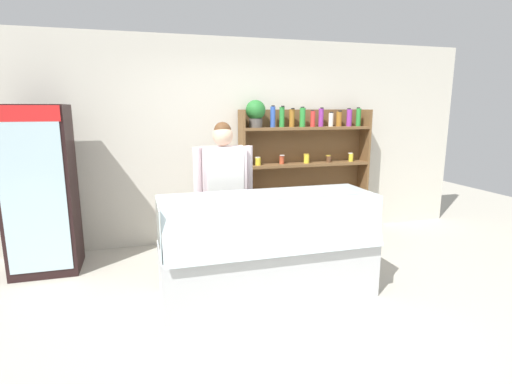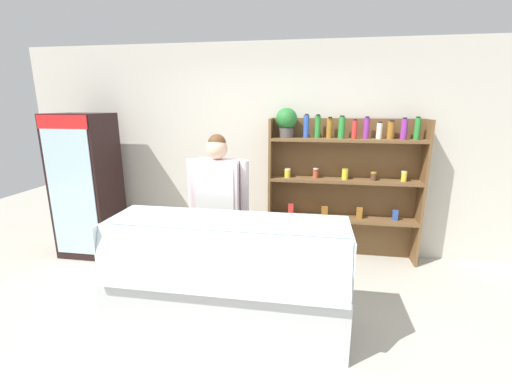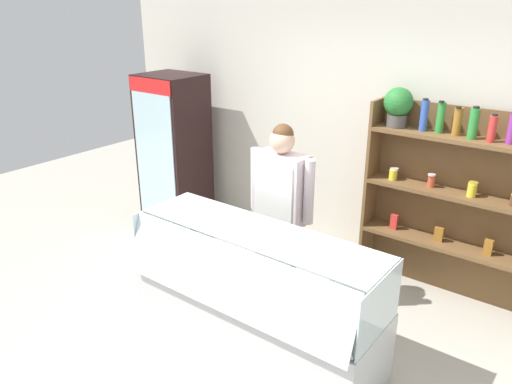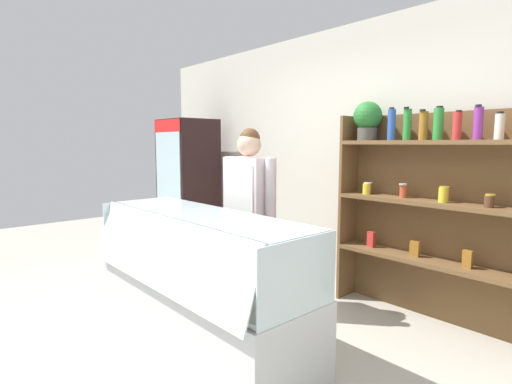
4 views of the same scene
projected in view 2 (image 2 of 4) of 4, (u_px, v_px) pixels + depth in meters
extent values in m
plane|color=#B7B2A3|center=(247.00, 336.00, 2.97)|extent=(12.00, 12.00, 0.00)
cube|color=beige|center=(275.00, 151.00, 4.51)|extent=(6.80, 0.10, 2.70)
cube|color=black|center=(87.00, 186.00, 4.45)|extent=(0.69, 0.60, 1.84)
cube|color=silver|center=(71.00, 191.00, 4.16)|extent=(0.61, 0.01, 1.64)
cube|color=red|center=(61.00, 122.00, 3.95)|extent=(0.65, 0.01, 0.16)
cylinder|color=silver|center=(68.00, 232.00, 4.39)|extent=(0.06, 0.06, 0.20)
cylinder|color=#9E6623|center=(81.00, 233.00, 4.36)|extent=(0.06, 0.06, 0.22)
cylinder|color=red|center=(94.00, 233.00, 4.33)|extent=(0.06, 0.06, 0.22)
cylinder|color=#2D8C38|center=(62.00, 196.00, 4.28)|extent=(0.06, 0.06, 0.20)
cylinder|color=#9E6623|center=(76.00, 197.00, 4.24)|extent=(0.06, 0.06, 0.20)
cylinder|color=#2D8C38|center=(90.00, 199.00, 4.22)|extent=(0.05, 0.05, 0.17)
cylinder|color=#3356B2|center=(57.00, 158.00, 4.15)|extent=(0.07, 0.07, 0.21)
cylinder|color=#9E6623|center=(71.00, 158.00, 4.12)|extent=(0.05, 0.05, 0.22)
cylinder|color=orange|center=(85.00, 159.00, 4.09)|extent=(0.06, 0.06, 0.21)
cube|color=brown|center=(342.00, 189.00, 4.40)|extent=(1.86, 0.02, 1.78)
cube|color=brown|center=(270.00, 189.00, 4.41)|extent=(0.03, 0.28, 1.78)
cube|color=brown|center=(421.00, 195.00, 4.12)|extent=(0.03, 0.28, 1.78)
cube|color=brown|center=(341.00, 219.00, 4.35)|extent=(1.80, 0.28, 0.04)
cube|color=brown|center=(344.00, 180.00, 4.23)|extent=(1.80, 0.28, 0.04)
cube|color=brown|center=(347.00, 140.00, 4.10)|extent=(1.80, 0.28, 0.04)
cylinder|color=#4C4742|center=(286.00, 133.00, 4.20)|extent=(0.18, 0.18, 0.12)
sphere|color=#27712D|center=(287.00, 119.00, 4.16)|extent=(0.26, 0.26, 0.26)
cylinder|color=#3356B2|center=(306.00, 127.00, 4.15)|extent=(0.07, 0.07, 0.27)
cylinder|color=black|center=(307.00, 114.00, 4.11)|extent=(0.04, 0.04, 0.02)
cylinder|color=#2D8C38|center=(318.00, 127.00, 4.15)|extent=(0.07, 0.07, 0.27)
cylinder|color=black|center=(318.00, 115.00, 4.09)|extent=(0.04, 0.04, 0.02)
cylinder|color=#9E6623|center=(330.00, 128.00, 4.13)|extent=(0.07, 0.07, 0.24)
cylinder|color=black|center=(330.00, 118.00, 4.07)|extent=(0.05, 0.05, 0.02)
cylinder|color=#2D8C38|center=(342.00, 128.00, 4.07)|extent=(0.08, 0.08, 0.25)
cylinder|color=black|center=(342.00, 116.00, 4.04)|extent=(0.05, 0.05, 0.02)
cylinder|color=red|center=(354.00, 130.00, 4.04)|extent=(0.07, 0.07, 0.21)
cylinder|color=black|center=(355.00, 120.00, 4.03)|extent=(0.04, 0.04, 0.02)
cylinder|color=purple|center=(366.00, 128.00, 4.05)|extent=(0.07, 0.07, 0.24)
cylinder|color=black|center=(367.00, 117.00, 4.00)|extent=(0.04, 0.04, 0.02)
cylinder|color=silver|center=(379.00, 131.00, 4.02)|extent=(0.07, 0.07, 0.18)
cylinder|color=black|center=(380.00, 122.00, 3.99)|extent=(0.04, 0.04, 0.02)
cylinder|color=#9E6623|center=(391.00, 130.00, 4.01)|extent=(0.08, 0.08, 0.20)
cylinder|color=black|center=(392.00, 121.00, 3.96)|extent=(0.05, 0.05, 0.02)
cylinder|color=purple|center=(404.00, 129.00, 3.95)|extent=(0.07, 0.07, 0.23)
cylinder|color=black|center=(405.00, 118.00, 3.93)|extent=(0.05, 0.05, 0.02)
cylinder|color=#2D8C38|center=(417.00, 129.00, 3.93)|extent=(0.07, 0.07, 0.25)
cylinder|color=black|center=(418.00, 117.00, 3.91)|extent=(0.04, 0.04, 0.02)
cylinder|color=yellow|center=(287.00, 174.00, 4.31)|extent=(0.08, 0.08, 0.10)
cylinder|color=silver|center=(288.00, 169.00, 4.31)|extent=(0.08, 0.08, 0.01)
cylinder|color=#BF4C2D|center=(316.00, 173.00, 4.28)|extent=(0.07, 0.07, 0.11)
cylinder|color=silver|center=(316.00, 169.00, 4.25)|extent=(0.07, 0.07, 0.01)
cylinder|color=yellow|center=(345.00, 175.00, 4.19)|extent=(0.08, 0.08, 0.12)
cylinder|color=gold|center=(345.00, 169.00, 4.19)|extent=(0.08, 0.08, 0.01)
cylinder|color=brown|center=(374.00, 177.00, 4.14)|extent=(0.07, 0.07, 0.09)
cylinder|color=gold|center=(374.00, 173.00, 4.14)|extent=(0.07, 0.07, 0.01)
cylinder|color=yellow|center=(404.00, 177.00, 4.08)|extent=(0.07, 0.07, 0.11)
cylinder|color=silver|center=(404.00, 172.00, 4.08)|extent=(0.07, 0.07, 0.01)
cube|color=red|center=(291.00, 209.00, 4.43)|extent=(0.07, 0.04, 0.14)
cube|color=#9E6623|center=(325.00, 211.00, 4.37)|extent=(0.08, 0.04, 0.13)
cube|color=#9E6623|center=(359.00, 213.00, 4.30)|extent=(0.07, 0.04, 0.14)
cube|color=#3356B2|center=(395.00, 215.00, 4.23)|extent=(0.06, 0.04, 0.13)
cube|color=silver|center=(228.00, 299.00, 3.02)|extent=(2.04, 0.68, 0.55)
cube|color=white|center=(227.00, 269.00, 2.95)|extent=(1.98, 0.62, 0.03)
cube|color=silver|center=(216.00, 264.00, 2.59)|extent=(2.00, 0.16, 0.47)
cube|color=silver|center=(228.00, 220.00, 2.89)|extent=(2.00, 0.52, 0.01)
cube|color=silver|center=(117.00, 239.00, 3.06)|extent=(0.01, 0.64, 0.45)
cube|color=silver|center=(350.00, 255.00, 2.74)|extent=(0.01, 0.64, 0.45)
cube|color=tan|center=(141.00, 254.00, 3.15)|extent=(0.17, 0.12, 0.06)
cube|color=white|center=(129.00, 264.00, 2.96)|extent=(0.05, 0.03, 0.02)
cube|color=tan|center=(165.00, 256.00, 3.11)|extent=(0.17, 0.14, 0.04)
cube|color=white|center=(155.00, 266.00, 2.92)|extent=(0.05, 0.03, 0.02)
cube|color=tan|center=(190.00, 257.00, 3.07)|extent=(0.16, 0.12, 0.06)
cube|color=white|center=(182.00, 268.00, 2.88)|extent=(0.05, 0.03, 0.02)
cube|color=tan|center=(216.00, 260.00, 3.04)|extent=(0.16, 0.13, 0.05)
cube|color=white|center=(209.00, 270.00, 2.84)|extent=(0.05, 0.03, 0.02)
cube|color=beige|center=(243.00, 261.00, 3.00)|extent=(0.17, 0.13, 0.06)
cube|color=white|center=(238.00, 273.00, 2.80)|extent=(0.05, 0.03, 0.02)
cube|color=tan|center=(270.00, 263.00, 2.96)|extent=(0.16, 0.11, 0.06)
cube|color=white|center=(267.00, 275.00, 2.76)|extent=(0.05, 0.03, 0.02)
cube|color=beige|center=(298.00, 265.00, 2.92)|extent=(0.16, 0.11, 0.06)
cube|color=white|center=(297.00, 277.00, 2.73)|extent=(0.05, 0.03, 0.02)
cube|color=tan|center=(326.00, 268.00, 2.88)|extent=(0.16, 0.12, 0.05)
cube|color=white|center=(327.00, 280.00, 2.69)|extent=(0.05, 0.03, 0.02)
cylinder|color=#A35B4C|center=(130.00, 257.00, 2.96)|extent=(0.18, 0.16, 0.15)
cylinder|color=#C1706B|center=(154.00, 260.00, 2.93)|extent=(0.20, 0.17, 0.14)
cylinder|color=white|center=(286.00, 265.00, 2.76)|extent=(0.07, 0.07, 0.21)
cylinder|color=white|center=(298.00, 267.00, 2.75)|extent=(0.07, 0.07, 0.19)
cylinder|color=#383D51|center=(211.00, 251.00, 3.76)|extent=(0.13, 0.13, 0.77)
cylinder|color=#383D51|center=(229.00, 252.00, 3.73)|extent=(0.13, 0.13, 0.77)
cube|color=silver|center=(218.00, 190.00, 3.57)|extent=(0.46, 0.24, 0.63)
cube|color=white|center=(216.00, 224.00, 3.53)|extent=(0.39, 0.01, 1.18)
cylinder|color=silver|center=(192.00, 186.00, 3.60)|extent=(0.09, 0.09, 0.57)
cylinder|color=silver|center=(245.00, 188.00, 3.51)|extent=(0.09, 0.09, 0.57)
sphere|color=#D8AD8E|center=(217.00, 149.00, 3.46)|extent=(0.22, 0.22, 0.22)
sphere|color=brown|center=(217.00, 143.00, 3.46)|extent=(0.18, 0.18, 0.18)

